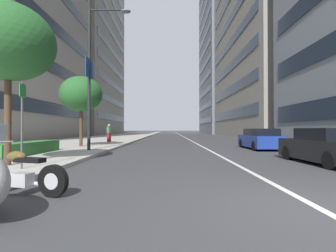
{
  "coord_description": "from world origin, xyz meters",
  "views": [
    {
      "loc": [
        -4.11,
        2.6,
        1.37
      ],
      "look_at": [
        17.7,
        2.68,
        1.64
      ],
      "focal_mm": 26.05,
      "sensor_mm": 36.0,
      "label": 1
    }
  ],
  "objects_px": {
    "car_approaching_light": "(260,139)",
    "pedestrian_on_plaza": "(109,133)",
    "street_lamp_with_banners": "(95,65)",
    "street_tree_far_plaza": "(81,94)",
    "car_following_behind": "(327,147)",
    "street_tree_by_lamp_post": "(8,43)",
    "motorcycle_far_end_row": "(21,173)",
    "parking_sign_by_curb": "(22,117)"
  },
  "relations": [
    {
      "from": "parking_sign_by_curb",
      "to": "street_tree_far_plaza",
      "type": "relative_size",
      "value": 0.54
    },
    {
      "from": "car_approaching_light",
      "to": "pedestrian_on_plaza",
      "type": "relative_size",
      "value": 2.6
    },
    {
      "from": "parking_sign_by_curb",
      "to": "street_lamp_with_banners",
      "type": "xyz_separation_m",
      "value": [
        6.7,
        -0.22,
        3.41
      ]
    },
    {
      "from": "street_tree_by_lamp_post",
      "to": "street_tree_far_plaza",
      "type": "bearing_deg",
      "value": 4.8
    },
    {
      "from": "motorcycle_far_end_row",
      "to": "street_lamp_with_banners",
      "type": "relative_size",
      "value": 0.26
    },
    {
      "from": "car_approaching_light",
      "to": "street_lamp_with_banners",
      "type": "distance_m",
      "value": 11.76
    },
    {
      "from": "parking_sign_by_curb",
      "to": "street_tree_far_plaza",
      "type": "height_order",
      "value": "street_tree_far_plaza"
    },
    {
      "from": "street_tree_far_plaza",
      "to": "pedestrian_on_plaza",
      "type": "distance_m",
      "value": 6.44
    },
    {
      "from": "car_approaching_light",
      "to": "pedestrian_on_plaza",
      "type": "xyz_separation_m",
      "value": [
        6.18,
        11.9,
        0.32
      ]
    },
    {
      "from": "car_approaching_light",
      "to": "pedestrian_on_plaza",
      "type": "bearing_deg",
      "value": 63.41
    },
    {
      "from": "street_lamp_with_banners",
      "to": "pedestrian_on_plaza",
      "type": "height_order",
      "value": "street_lamp_with_banners"
    },
    {
      "from": "street_lamp_with_banners",
      "to": "street_tree_far_plaza",
      "type": "height_order",
      "value": "street_lamp_with_banners"
    },
    {
      "from": "car_following_behind",
      "to": "street_tree_by_lamp_post",
      "type": "bearing_deg",
      "value": 94.49
    },
    {
      "from": "parking_sign_by_curb",
      "to": "street_tree_by_lamp_post",
      "type": "height_order",
      "value": "street_tree_by_lamp_post"
    },
    {
      "from": "parking_sign_by_curb",
      "to": "street_tree_far_plaza",
      "type": "distance_m",
      "value": 10.0
    },
    {
      "from": "motorcycle_far_end_row",
      "to": "pedestrian_on_plaza",
      "type": "relative_size",
      "value": 1.27
    },
    {
      "from": "car_approaching_light",
      "to": "street_tree_by_lamp_post",
      "type": "relative_size",
      "value": 0.8
    },
    {
      "from": "street_tree_by_lamp_post",
      "to": "street_tree_far_plaza",
      "type": "relative_size",
      "value": 1.11
    },
    {
      "from": "street_lamp_with_banners",
      "to": "street_tree_far_plaza",
      "type": "distance_m",
      "value": 3.74
    },
    {
      "from": "car_following_behind",
      "to": "street_lamp_with_banners",
      "type": "height_order",
      "value": "street_lamp_with_banners"
    },
    {
      "from": "street_tree_by_lamp_post",
      "to": "pedestrian_on_plaza",
      "type": "relative_size",
      "value": 3.26
    },
    {
      "from": "motorcycle_far_end_row",
      "to": "car_approaching_light",
      "type": "relative_size",
      "value": 0.49
    },
    {
      "from": "car_following_behind",
      "to": "street_lamp_with_banners",
      "type": "relative_size",
      "value": 0.51
    },
    {
      "from": "street_tree_by_lamp_post",
      "to": "car_following_behind",
      "type": "bearing_deg",
      "value": -83.31
    },
    {
      "from": "car_following_behind",
      "to": "street_lamp_with_banners",
      "type": "distance_m",
      "value": 12.33
    },
    {
      "from": "motorcycle_far_end_row",
      "to": "street_tree_by_lamp_post",
      "type": "relative_size",
      "value": 0.39
    },
    {
      "from": "street_lamp_with_banners",
      "to": "street_tree_by_lamp_post",
      "type": "xyz_separation_m",
      "value": [
        -5.99,
        1.14,
        -0.85
      ]
    },
    {
      "from": "parking_sign_by_curb",
      "to": "pedestrian_on_plaza",
      "type": "height_order",
      "value": "parking_sign_by_curb"
    },
    {
      "from": "parking_sign_by_curb",
      "to": "street_lamp_with_banners",
      "type": "bearing_deg",
      "value": -1.91
    },
    {
      "from": "car_following_behind",
      "to": "street_tree_far_plaza",
      "type": "relative_size",
      "value": 0.85
    },
    {
      "from": "street_lamp_with_banners",
      "to": "pedestrian_on_plaza",
      "type": "relative_size",
      "value": 4.97
    },
    {
      "from": "parking_sign_by_curb",
      "to": "street_tree_by_lamp_post",
      "type": "relative_size",
      "value": 0.49
    },
    {
      "from": "pedestrian_on_plaza",
      "to": "car_approaching_light",
      "type": "bearing_deg",
      "value": 173.96
    },
    {
      "from": "car_following_behind",
      "to": "pedestrian_on_plaza",
      "type": "xyz_separation_m",
      "value": [
        13.32,
        11.84,
        0.33
      ]
    },
    {
      "from": "street_tree_by_lamp_post",
      "to": "pedestrian_on_plaza",
      "type": "height_order",
      "value": "street_tree_by_lamp_post"
    },
    {
      "from": "motorcycle_far_end_row",
      "to": "street_tree_by_lamp_post",
      "type": "height_order",
      "value": "street_tree_by_lamp_post"
    },
    {
      "from": "car_following_behind",
      "to": "street_tree_by_lamp_post",
      "type": "distance_m",
      "value": 12.28
    },
    {
      "from": "street_lamp_with_banners",
      "to": "motorcycle_far_end_row",
      "type": "bearing_deg",
      "value": -172.38
    },
    {
      "from": "street_lamp_with_banners",
      "to": "street_tree_far_plaza",
      "type": "bearing_deg",
      "value": 32.64
    },
    {
      "from": "car_following_behind",
      "to": "car_approaching_light",
      "type": "xyz_separation_m",
      "value": [
        7.14,
        -0.06,
        0.01
      ]
    },
    {
      "from": "street_tree_by_lamp_post",
      "to": "street_tree_far_plaza",
      "type": "xyz_separation_m",
      "value": [
        8.94,
        0.75,
        -0.47
      ]
    },
    {
      "from": "street_tree_far_plaza",
      "to": "pedestrian_on_plaza",
      "type": "bearing_deg",
      "value": -5.61
    }
  ]
}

